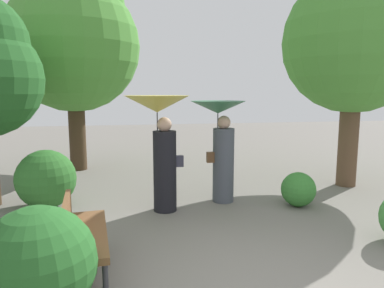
% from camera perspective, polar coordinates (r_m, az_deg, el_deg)
% --- Properties ---
extents(person_left, '(1.13, 1.13, 2.06)m').
position_cam_1_polar(person_left, '(6.25, -5.08, 2.01)').
color(person_left, black).
rests_on(person_left, ground).
extents(person_right, '(1.04, 1.04, 1.96)m').
position_cam_1_polar(person_right, '(6.81, 4.61, 1.35)').
color(person_right, '#474C56').
rests_on(person_right, ground).
extents(park_bench, '(0.62, 1.54, 0.83)m').
position_cam_1_polar(park_bench, '(4.48, -17.49, -13.22)').
color(park_bench, '#38383D').
rests_on(park_bench, ground).
extents(tree_near_right, '(3.09, 3.09, 5.30)m').
position_cam_1_polar(tree_near_right, '(8.80, 24.71, 16.41)').
color(tree_near_right, brown).
rests_on(tree_near_right, ground).
extents(tree_mid_left, '(3.48, 3.48, 5.60)m').
position_cam_1_polar(tree_mid_left, '(10.24, -18.56, 16.27)').
color(tree_mid_left, '#42301E').
rests_on(tree_mid_left, ground).
extents(bush_path_left, '(1.08, 1.08, 1.08)m').
position_cam_1_polar(bush_path_left, '(7.09, -22.34, -5.21)').
color(bush_path_left, '#2D6B28').
rests_on(bush_path_left, ground).
extents(bush_path_right, '(0.64, 0.64, 0.64)m').
position_cam_1_polar(bush_path_right, '(6.99, 16.66, -6.97)').
color(bush_path_right, '#387F33').
rests_on(bush_path_right, ground).
extents(bush_far_side, '(1.09, 1.09, 1.09)m').
position_cam_1_polar(bush_far_side, '(3.76, -23.48, -17.24)').
color(bush_far_side, '#235B23').
rests_on(bush_far_side, ground).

